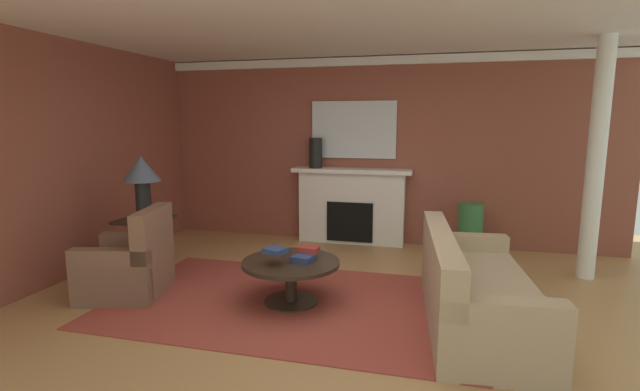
% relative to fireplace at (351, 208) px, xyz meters
% --- Properties ---
extents(ground_plane, '(8.50, 8.50, 0.00)m').
position_rel_fireplace_xyz_m(ground_plane, '(0.31, -2.66, -0.54)').
color(ground_plane, tan).
extents(wall_fireplace, '(7.14, 0.12, 2.81)m').
position_rel_fireplace_xyz_m(wall_fireplace, '(0.31, 0.21, 0.86)').
color(wall_fireplace, brown).
rests_on(wall_fireplace, ground_plane).
extents(wall_window, '(0.12, 6.21, 2.81)m').
position_rel_fireplace_xyz_m(wall_window, '(-3.02, -2.36, 0.86)').
color(wall_window, brown).
rests_on(wall_window, ground_plane).
extents(ceiling_panel, '(7.14, 6.21, 0.06)m').
position_rel_fireplace_xyz_m(ceiling_panel, '(0.31, -2.36, 2.29)').
color(ceiling_panel, white).
extents(crown_moulding, '(7.14, 0.08, 0.12)m').
position_rel_fireplace_xyz_m(crown_moulding, '(0.31, 0.13, 2.18)').
color(crown_moulding, white).
extents(area_rug, '(3.70, 2.25, 0.01)m').
position_rel_fireplace_xyz_m(area_rug, '(-0.16, -2.49, -0.54)').
color(area_rug, '#993D33').
rests_on(area_rug, ground_plane).
extents(fireplace, '(1.80, 0.35, 1.15)m').
position_rel_fireplace_xyz_m(fireplace, '(0.00, 0.00, 0.00)').
color(fireplace, white).
rests_on(fireplace, ground_plane).
extents(mantel_mirror, '(1.29, 0.04, 0.86)m').
position_rel_fireplace_xyz_m(mantel_mirror, '(-0.00, 0.12, 1.18)').
color(mantel_mirror, silver).
extents(sofa, '(1.08, 2.17, 0.85)m').
position_rel_fireplace_xyz_m(sofa, '(1.61, -2.55, -0.25)').
color(sofa, tan).
rests_on(sofa, ground_plane).
extents(armchair_near_window, '(0.96, 0.96, 0.95)m').
position_rel_fireplace_xyz_m(armchair_near_window, '(-1.92, -2.70, -0.24)').
color(armchair_near_window, brown).
rests_on(armchair_near_window, ground_plane).
extents(coffee_table, '(1.00, 1.00, 0.45)m').
position_rel_fireplace_xyz_m(coffee_table, '(-0.16, -2.49, -0.21)').
color(coffee_table, '#2D2319').
rests_on(coffee_table, ground_plane).
extents(side_table, '(0.56, 0.56, 0.70)m').
position_rel_fireplace_xyz_m(side_table, '(-2.15, -2.07, -0.14)').
color(side_table, '#2D2319').
rests_on(side_table, ground_plane).
extents(table_lamp, '(0.44, 0.44, 0.75)m').
position_rel_fireplace_xyz_m(table_lamp, '(-2.15, -2.07, 0.68)').
color(table_lamp, black).
rests_on(table_lamp, side_table).
extents(vase_mantel_left, '(0.20, 0.20, 0.46)m').
position_rel_fireplace_xyz_m(vase_mantel_left, '(-0.55, -0.05, 0.83)').
color(vase_mantel_left, black).
rests_on(vase_mantel_left, fireplace).
extents(vase_tall_corner, '(0.34, 0.34, 0.75)m').
position_rel_fireplace_xyz_m(vase_tall_corner, '(1.72, -0.30, -0.17)').
color(vase_tall_corner, '#33703D').
rests_on(vase_tall_corner, ground_plane).
extents(book_red_cover, '(0.24, 0.24, 0.06)m').
position_rel_fireplace_xyz_m(book_red_cover, '(-0.04, -2.47, -0.07)').
color(book_red_cover, navy).
rests_on(book_red_cover, coffee_table).
extents(book_art_folio, '(0.23, 0.17, 0.06)m').
position_rel_fireplace_xyz_m(book_art_folio, '(-0.02, -2.34, -0.01)').
color(book_art_folio, maroon).
rests_on(book_art_folio, coffee_table).
extents(book_small_novel, '(0.26, 0.24, 0.05)m').
position_rel_fireplace_xyz_m(book_small_novel, '(-0.27, -2.64, 0.05)').
color(book_small_novel, navy).
rests_on(book_small_novel, coffee_table).
extents(column_white, '(0.20, 0.20, 2.81)m').
position_rel_fireplace_xyz_m(column_white, '(3.02, -0.87, 0.86)').
color(column_white, white).
rests_on(column_white, ground_plane).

